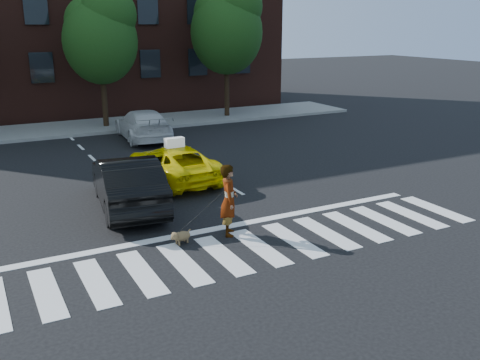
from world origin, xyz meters
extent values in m
plane|color=black|center=(0.00, 0.00, 0.00)|extent=(120.00, 120.00, 0.00)
cube|color=silver|center=(0.00, 0.00, 0.01)|extent=(13.00, 2.40, 0.01)
cube|color=silver|center=(0.00, 1.60, 0.01)|extent=(12.00, 0.30, 0.01)
cube|color=slate|center=(0.00, 17.50, 0.07)|extent=(30.00, 4.00, 0.15)
cube|color=#3F1D16|center=(0.00, 25.00, 6.00)|extent=(26.00, 10.00, 12.00)
cylinder|color=black|center=(0.50, 17.00, 1.77)|extent=(0.28, 0.28, 3.55)
ellipsoid|color=#17360E|center=(0.50, 17.00, 4.40)|extent=(3.69, 3.69, 4.25)
sphere|color=#17360E|center=(0.90, 16.80, 5.68)|extent=(2.84, 2.84, 2.84)
sphere|color=#17360E|center=(0.15, 17.25, 5.32)|extent=(2.56, 2.56, 2.56)
cylinder|color=black|center=(7.50, 17.00, 1.93)|extent=(0.28, 0.28, 3.85)
ellipsoid|color=#17360E|center=(7.50, 17.00, 4.77)|extent=(4.00, 4.00, 4.60)
sphere|color=#17360E|center=(7.90, 16.80, 6.16)|extent=(3.08, 3.08, 3.08)
sphere|color=#17360E|center=(7.15, 17.25, 5.78)|extent=(2.77, 2.77, 2.77)
imported|color=yellow|center=(0.19, 6.39, 0.62)|extent=(2.30, 4.59, 1.25)
imported|color=black|center=(-2.00, 4.36, 0.78)|extent=(2.25, 4.92, 1.56)
imported|color=silver|center=(1.40, 13.55, 0.70)|extent=(2.31, 4.95, 1.40)
imported|color=#999999|center=(-0.29, 1.10, 0.94)|extent=(0.69, 0.81, 1.88)
ellipsoid|color=brown|center=(-1.60, 1.10, 0.20)|extent=(0.50, 0.36, 0.25)
sphere|color=brown|center=(-1.81, 1.03, 0.26)|extent=(0.23, 0.23, 0.19)
sphere|color=brown|center=(-1.89, 1.01, 0.23)|extent=(0.11, 0.11, 0.09)
cylinder|color=brown|center=(-1.40, 1.17, 0.26)|extent=(0.14, 0.08, 0.11)
sphere|color=brown|center=(-1.83, 1.09, 0.32)|extent=(0.08, 0.08, 0.07)
sphere|color=brown|center=(-1.80, 0.98, 0.32)|extent=(0.08, 0.08, 0.07)
cylinder|color=brown|center=(-1.71, 1.01, 0.06)|extent=(0.06, 0.06, 0.12)
cylinder|color=brown|center=(-1.75, 1.11, 0.06)|extent=(0.06, 0.06, 0.12)
cylinder|color=brown|center=(-1.46, 1.09, 0.06)|extent=(0.06, 0.06, 0.12)
cylinder|color=brown|center=(-1.50, 1.19, 0.06)|extent=(0.06, 0.06, 0.12)
cube|color=white|center=(0.19, 6.19, 1.41)|extent=(0.66, 0.31, 0.32)
camera|label=1|loc=(-6.04, -10.51, 5.30)|focal=40.00mm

